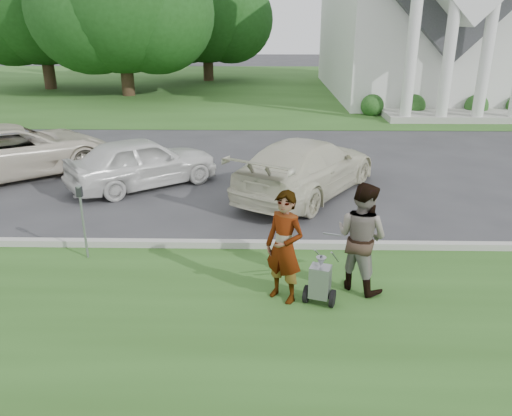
{
  "coord_description": "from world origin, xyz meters",
  "views": [
    {
      "loc": [
        0.37,
        -8.68,
        4.38
      ],
      "look_at": [
        0.19,
        0.0,
        1.08
      ],
      "focal_mm": 35.0,
      "sensor_mm": 36.0,
      "label": 1
    }
  ],
  "objects_px": {
    "striping_cart": "(320,282)",
    "parking_meter_near": "(82,213)",
    "tree_left": "(121,5)",
    "car_c": "(307,167)",
    "tree_back": "(206,14)",
    "car_a": "(16,150)",
    "car_b": "(143,162)",
    "person_right": "(361,238)",
    "person_left": "(284,248)"
  },
  "relations": [
    {
      "from": "striping_cart",
      "to": "parking_meter_near",
      "type": "relative_size",
      "value": 0.72
    },
    {
      "from": "tree_left",
      "to": "striping_cart",
      "type": "bearing_deg",
      "value": -68.51
    },
    {
      "from": "parking_meter_near",
      "to": "car_c",
      "type": "distance_m",
      "value": 6.01
    },
    {
      "from": "tree_back",
      "to": "car_a",
      "type": "relative_size",
      "value": 1.76
    },
    {
      "from": "tree_back",
      "to": "car_b",
      "type": "height_order",
      "value": "tree_back"
    },
    {
      "from": "parking_meter_near",
      "to": "car_c",
      "type": "relative_size",
      "value": 0.29
    },
    {
      "from": "tree_left",
      "to": "car_c",
      "type": "bearing_deg",
      "value": -62.31
    },
    {
      "from": "person_right",
      "to": "car_c",
      "type": "height_order",
      "value": "person_right"
    },
    {
      "from": "person_right",
      "to": "car_c",
      "type": "bearing_deg",
      "value": -41.56
    },
    {
      "from": "car_b",
      "to": "person_left",
      "type": "bearing_deg",
      "value": 175.35
    },
    {
      "from": "car_b",
      "to": "car_c",
      "type": "relative_size",
      "value": 0.8
    },
    {
      "from": "person_right",
      "to": "parking_meter_near",
      "type": "xyz_separation_m",
      "value": [
        -5.08,
        1.06,
        -0.02
      ]
    },
    {
      "from": "person_right",
      "to": "parking_meter_near",
      "type": "relative_size",
      "value": 1.28
    },
    {
      "from": "striping_cart",
      "to": "parking_meter_near",
      "type": "xyz_separation_m",
      "value": [
        -4.36,
        1.6,
        0.54
      ]
    },
    {
      "from": "striping_cart",
      "to": "car_c",
      "type": "relative_size",
      "value": 0.21
    },
    {
      "from": "striping_cart",
      "to": "person_left",
      "type": "distance_m",
      "value": 0.81
    },
    {
      "from": "person_left",
      "to": "car_a",
      "type": "distance_m",
      "value": 10.31
    },
    {
      "from": "tree_left",
      "to": "person_left",
      "type": "height_order",
      "value": "tree_left"
    },
    {
      "from": "person_right",
      "to": "parking_meter_near",
      "type": "height_order",
      "value": "person_right"
    },
    {
      "from": "person_right",
      "to": "car_c",
      "type": "xyz_separation_m",
      "value": [
        -0.53,
        4.99,
        -0.21
      ]
    },
    {
      "from": "parking_meter_near",
      "to": "car_b",
      "type": "bearing_deg",
      "value": 88.92
    },
    {
      "from": "tree_left",
      "to": "car_b",
      "type": "bearing_deg",
      "value": -74.06
    },
    {
      "from": "tree_back",
      "to": "person_right",
      "type": "xyz_separation_m",
      "value": [
        5.99,
        -31.01,
        -3.78
      ]
    },
    {
      "from": "tree_left",
      "to": "tree_back",
      "type": "bearing_deg",
      "value": 63.43
    },
    {
      "from": "parking_meter_near",
      "to": "car_c",
      "type": "bearing_deg",
      "value": 40.82
    },
    {
      "from": "tree_back",
      "to": "person_left",
      "type": "bearing_deg",
      "value": -81.52
    },
    {
      "from": "person_right",
      "to": "tree_left",
      "type": "bearing_deg",
      "value": -24.15
    },
    {
      "from": "tree_back",
      "to": "car_c",
      "type": "xyz_separation_m",
      "value": [
        5.46,
        -26.03,
        -3.98
      ]
    },
    {
      "from": "striping_cart",
      "to": "person_left",
      "type": "bearing_deg",
      "value": -174.89
    },
    {
      "from": "tree_back",
      "to": "person_left",
      "type": "xyz_separation_m",
      "value": [
        4.69,
        -31.41,
        -3.79
      ]
    },
    {
      "from": "car_c",
      "to": "tree_back",
      "type": "bearing_deg",
      "value": -46.04
    },
    {
      "from": "car_b",
      "to": "car_c",
      "type": "distance_m",
      "value": 4.5
    },
    {
      "from": "tree_left",
      "to": "parking_meter_near",
      "type": "bearing_deg",
      "value": -77.39
    },
    {
      "from": "car_a",
      "to": "car_c",
      "type": "distance_m",
      "value": 8.57
    },
    {
      "from": "striping_cart",
      "to": "car_c",
      "type": "distance_m",
      "value": 5.54
    },
    {
      "from": "person_right",
      "to": "car_c",
      "type": "relative_size",
      "value": 0.37
    },
    {
      "from": "tree_left",
      "to": "car_c",
      "type": "distance_m",
      "value": 20.82
    },
    {
      "from": "car_b",
      "to": "striping_cart",
      "type": "bearing_deg",
      "value": 178.62
    },
    {
      "from": "car_a",
      "to": "tree_left",
      "type": "bearing_deg",
      "value": -35.63
    },
    {
      "from": "person_right",
      "to": "car_a",
      "type": "xyz_separation_m",
      "value": [
        -8.96,
        6.51,
        -0.19
      ]
    },
    {
      "from": "car_c",
      "to": "person_left",
      "type": "bearing_deg",
      "value": 113.96
    },
    {
      "from": "tree_left",
      "to": "car_a",
      "type": "height_order",
      "value": "tree_left"
    },
    {
      "from": "car_a",
      "to": "tree_back",
      "type": "bearing_deg",
      "value": -46.11
    },
    {
      "from": "tree_left",
      "to": "tree_back",
      "type": "xyz_separation_m",
      "value": [
        4.0,
        8.0,
        -0.38
      ]
    },
    {
      "from": "tree_back",
      "to": "striping_cart",
      "type": "xyz_separation_m",
      "value": [
        5.27,
        -31.55,
        -4.33
      ]
    },
    {
      "from": "tree_back",
      "to": "car_a",
      "type": "bearing_deg",
      "value": -96.92
    },
    {
      "from": "tree_back",
      "to": "person_right",
      "type": "relative_size",
      "value": 5.06
    },
    {
      "from": "tree_back",
      "to": "car_a",
      "type": "xyz_separation_m",
      "value": [
        -2.97,
        -24.51,
        -3.97
      ]
    },
    {
      "from": "parking_meter_near",
      "to": "person_left",
      "type": "bearing_deg",
      "value": -21.09
    },
    {
      "from": "person_right",
      "to": "car_b",
      "type": "xyz_separation_m",
      "value": [
        -4.99,
        5.53,
        -0.25
      ]
    }
  ]
}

